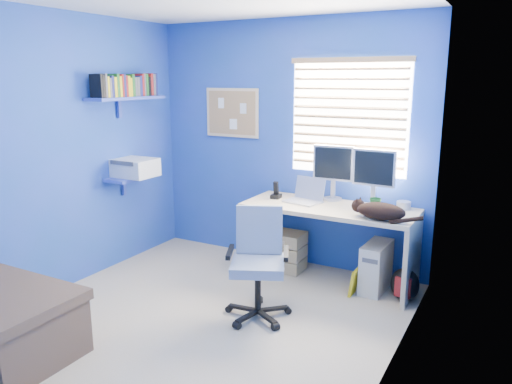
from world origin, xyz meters
The scene contains 22 objects.
floor centered at (0.00, 0.00, 0.00)m, with size 3.00×3.20×0.00m, color beige.
wall_back centered at (0.00, 1.60, 1.25)m, with size 3.00×0.01×2.50m, color #1A4EA1.
wall_front centered at (0.00, -1.60, 1.25)m, with size 3.00×0.01×2.50m, color #1A4EA1.
wall_left centered at (-1.50, 0.00, 1.25)m, with size 0.01×3.20×2.50m, color #1A4EA1.
wall_right centered at (1.50, 0.00, 1.25)m, with size 0.01×3.20×2.50m, color #1A4EA1.
desk centered at (0.61, 1.26, 0.37)m, with size 1.61×0.65×0.74m, color tan.
laptop centered at (0.33, 1.27, 0.85)m, with size 0.33×0.26×0.22m, color silver.
monitor_left centered at (0.54, 1.51, 1.01)m, with size 0.40×0.12×0.54m, color silver.
monitor_right centered at (0.96, 1.45, 1.01)m, with size 0.40×0.12×0.54m, color silver.
phone centered at (0.02, 1.30, 0.82)m, with size 0.09×0.11×0.17m, color black.
mug centered at (1.01, 1.37, 0.79)m, with size 0.10×0.09×0.10m, color #195A1E.
cd_spindle centered at (1.24, 1.49, 0.78)m, with size 0.13×0.13×0.07m, color silver.
cat centered at (1.15, 1.04, 0.81)m, with size 0.41×0.22×0.15m, color black.
tower_pc centered at (1.08, 1.25, 0.23)m, with size 0.19×0.44×0.45m, color beige.
drawer_boxes centered at (0.15, 1.31, 0.20)m, with size 0.35×0.28×0.41m, color tan.
yellow_book centered at (0.94, 1.05, 0.12)m, with size 0.03×0.17×0.24m, color yellow.
backpack centered at (1.36, 1.16, 0.15)m, with size 0.25×0.19×0.29m, color black.
bed_corner centered at (-0.91, -1.11, 0.24)m, with size 0.99×0.70×0.47m, color brown.
office_chair centered at (0.36, 0.30, 0.33)m, with size 0.68×0.68×0.89m.
window_blinds centered at (0.65, 1.57, 1.55)m, with size 1.15×0.05×1.10m.
corkboard centered at (-0.65, 1.58, 1.55)m, with size 0.64×0.02×0.52m.
wall_shelves centered at (-1.35, 0.75, 1.43)m, with size 0.42×0.90×1.05m.
Camera 1 is at (2.17, -3.05, 1.92)m, focal length 35.00 mm.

